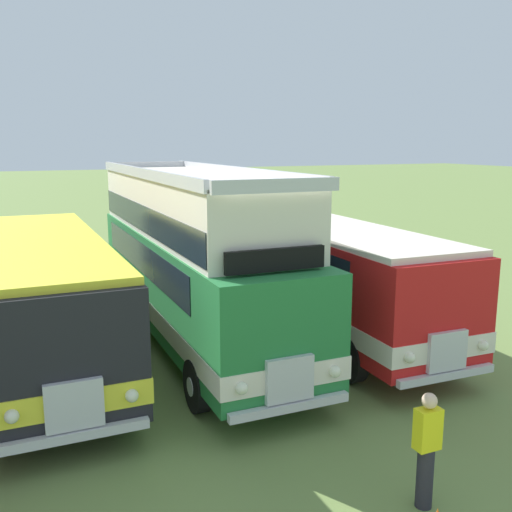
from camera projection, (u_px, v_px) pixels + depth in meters
ground_plane at (53, 367)px, 13.47m from camera, size 200.00×200.00×0.00m
bus_third_in_row at (46, 291)px, 13.38m from camera, size 2.63×9.96×2.99m
bus_fourth_in_row at (193, 253)px, 14.73m from camera, size 2.65×10.86×4.52m
bus_fifth_in_row at (325, 269)px, 15.72m from camera, size 2.78×9.89×2.99m
marshal_person at (426, 449)px, 8.15m from camera, size 0.36×0.24×1.73m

